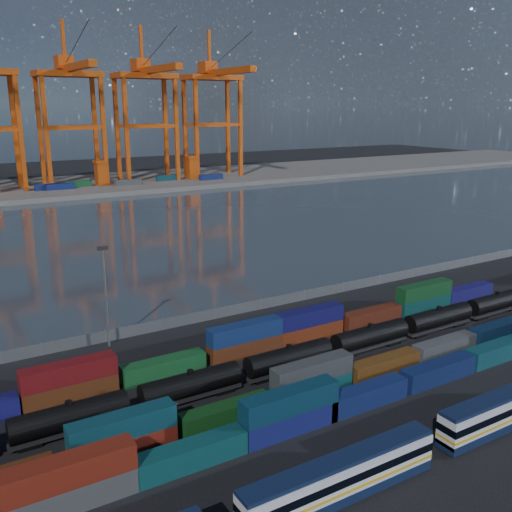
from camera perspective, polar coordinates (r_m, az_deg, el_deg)
ground at (r=88.07m, az=10.32°, el=-10.66°), size 700.00×700.00×0.00m
harbor_water at (r=176.45m, az=-12.70°, el=2.25°), size 700.00×700.00×0.00m
far_quay at (r=276.57m, az=-19.78°, el=6.45°), size 700.00×70.00×2.00m
passenger_train at (r=60.15m, az=8.46°, el=-21.20°), size 74.43×2.77×4.75m
container_row_south at (r=80.28m, az=14.21°, el=-11.88°), size 140.55×2.57×5.48m
container_row_mid at (r=76.57m, az=4.20°, el=-13.16°), size 141.70×2.41×5.15m
container_row_north at (r=94.67m, az=5.03°, el=-7.17°), size 127.79×2.50×5.32m
tanker_string at (r=79.89m, az=-1.39°, el=-11.46°), size 122.65×3.04×4.35m
waterfront_fence at (r=108.44m, az=0.55°, el=-4.83°), size 160.12×0.12×2.20m
yard_light_mast at (r=92.52m, az=-14.82°, el=-3.45°), size 1.60×0.40×16.60m
gantry_cranes at (r=266.02m, az=-21.94°, el=15.40°), size 202.98×53.71×72.74m
quay_containers at (r=260.12m, az=-21.53°, el=6.32°), size 172.58×10.99×2.60m
straddle_carriers at (r=265.51m, az=-19.99°, el=7.60°), size 140.00×7.00×11.10m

